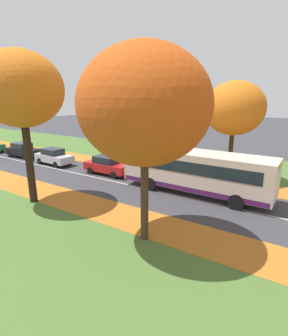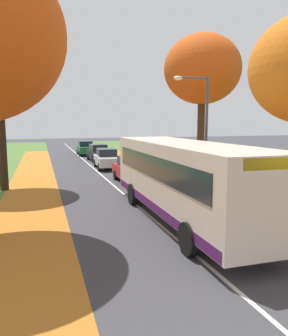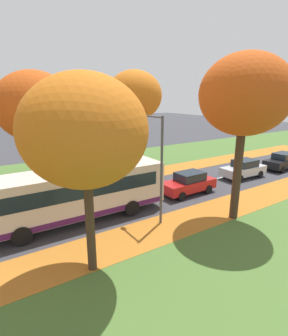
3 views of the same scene
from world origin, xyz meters
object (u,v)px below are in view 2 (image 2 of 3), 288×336
tree_right_mid (202,70)px  car_green_fourth_in_line (85,148)px  car_red_lead (132,170)px  car_silver_following (107,159)px  streetlamp_right (201,122)px  bus (183,176)px  car_black_third_in_line (98,153)px

tree_right_mid → car_green_fourth_in_line: (-4.93, 19.08, -6.17)m
car_red_lead → car_silver_following: size_ratio=0.99×
streetlamp_right → bus: 5.01m
bus → car_silver_following: bus is taller
tree_right_mid → car_red_lead: tree_right_mid is taller
streetlamp_right → car_silver_following: streetlamp_right is taller
bus → car_red_lead: 8.32m
streetlamp_right → car_black_third_in_line: (-2.36, 16.91, -2.92)m
bus → car_black_third_in_line: size_ratio=2.44×
streetlamp_right → car_red_lead: bearing=117.3°
car_red_lead → tree_right_mid: bearing=-5.9°
streetlamp_right → car_green_fourth_in_line: 23.48m
bus → car_silver_following: bearing=90.0°
tree_right_mid → car_red_lead: size_ratio=2.18×
car_black_third_in_line → bus: bearing=-90.7°
car_red_lead → car_green_fourth_in_line: same height
tree_right_mid → car_red_lead: (-4.44, 0.46, -6.17)m
streetlamp_right → bus: streetlamp_right is taller
tree_right_mid → bus: 10.55m
tree_right_mid → car_green_fourth_in_line: size_ratio=2.17×
car_silver_following → car_black_third_in_line: (0.27, 5.65, 0.00)m
bus → car_red_lead: bus is taller
bus → car_green_fourth_in_line: bearing=90.4°
car_silver_following → car_red_lead: bearing=-87.4°
bus → car_silver_following: (-0.01, 15.02, -0.89)m
streetlamp_right → car_silver_following: size_ratio=1.41×
car_green_fourth_in_line → streetlamp_right: bearing=-83.0°
streetlamp_right → car_silver_following: bearing=103.2°
streetlamp_right → car_green_fourth_in_line: bearing=97.0°
streetlamp_right → car_silver_following: (-2.63, 11.26, -2.92)m
car_red_lead → car_silver_following: bearing=92.6°
bus → car_red_lead: (0.30, 8.26, -0.89)m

